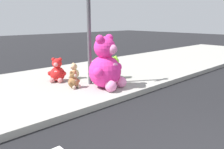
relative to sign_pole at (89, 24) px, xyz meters
name	(u,v)px	position (x,y,z in m)	size (l,w,h in m)	color
sidewalk	(46,87)	(-1.00, 0.80, -1.77)	(28.00, 4.40, 0.15)	#9E9B93
sign_pole	(89,24)	(0.00, 0.00, 0.00)	(0.56, 0.11, 3.20)	#4C4C51
plush_pink_large	(106,67)	(0.10, -0.59, -1.12)	(1.10, 1.01, 1.45)	#F22D93
plush_brown	(74,81)	(-0.58, -0.02, -1.50)	(0.37, 0.33, 0.48)	olive
plush_white	(100,69)	(0.82, 0.56, -1.46)	(0.40, 0.42, 0.58)	white
plush_lime	(114,69)	(0.96, 0.01, -1.41)	(0.51, 0.51, 0.71)	#8CD133
plush_tan	(74,72)	(0.00, 0.85, -1.50)	(0.35, 0.38, 0.50)	tan
plush_red	(57,72)	(-0.57, 0.88, -1.41)	(0.52, 0.52, 0.73)	red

